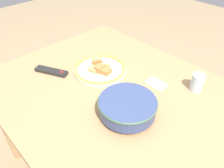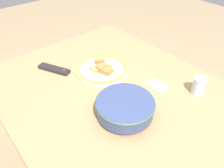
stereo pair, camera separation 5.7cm
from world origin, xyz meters
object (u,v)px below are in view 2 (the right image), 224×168
(food_plate, at_px, (102,69))
(tv_remote, at_px, (54,69))
(noodle_bowl, at_px, (125,107))
(drinking_glass, at_px, (199,86))

(food_plate, distance_m, tv_remote, 0.28)
(tv_remote, bearing_deg, food_plate, 111.85)
(noodle_bowl, bearing_deg, drinking_glass, -107.83)
(noodle_bowl, relative_size, drinking_glass, 2.91)
(tv_remote, xyz_separation_m, drinking_glass, (-0.66, -0.47, 0.04))
(noodle_bowl, relative_size, tv_remote, 1.35)
(tv_remote, bearing_deg, drinking_glass, 99.04)
(drinking_glass, bearing_deg, tv_remote, 35.50)
(food_plate, xyz_separation_m, drinking_glass, (-0.47, -0.26, 0.03))
(tv_remote, distance_m, drinking_glass, 0.81)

